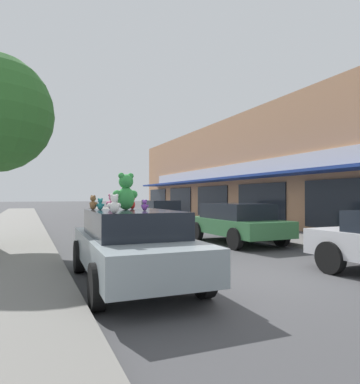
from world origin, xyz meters
The scene contains 12 objects.
ground_plane centered at (0.00, 0.00, 0.00)m, with size 260.00×260.00×0.00m, color #424244.
storefront_row centered at (11.86, 11.43, 3.27)m, with size 11.69×31.09×6.55m.
plush_art_car centered at (-2.57, 0.61, 0.77)m, with size 2.09×4.53×1.42m.
teddy_bear_giant centered at (-2.59, 1.04, 1.79)m, with size 0.58×0.38×0.77m.
teddy_bear_teal centered at (-3.08, 1.21, 1.54)m, with size 0.18×0.11×0.24m.
teddy_bear_red centered at (-2.35, 1.40, 1.56)m, with size 0.20×0.21×0.30m.
teddy_bear_pink centered at (-2.86, 1.12, 1.58)m, with size 0.25×0.18×0.33m.
teddy_bear_purple centered at (-2.38, 0.42, 1.52)m, with size 0.15×0.14×0.22m.
teddy_bear_white centered at (-3.16, -0.40, 1.57)m, with size 0.23×0.15×0.31m.
teddy_bear_brown centered at (-3.21, 1.29, 1.56)m, with size 0.18×0.22×0.30m.
parked_car_far_center centered at (2.51, 4.67, 0.79)m, with size 2.05×4.29×1.45m.
parked_car_far_right centered at (2.51, 12.43, 0.78)m, with size 2.00×4.17×1.49m.
Camera 1 is at (-4.44, -5.87, 1.68)m, focal length 32.00 mm.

